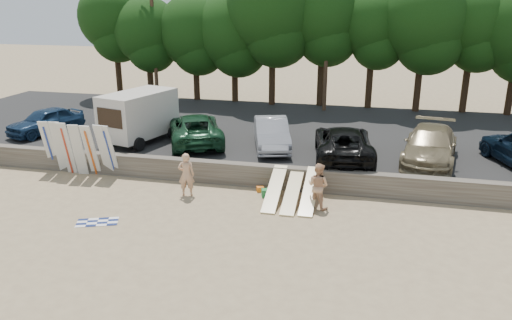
{
  "coord_description": "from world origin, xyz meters",
  "views": [
    {
      "loc": [
        5.1,
        -17.0,
        7.96
      ],
      "look_at": [
        0.38,
        3.0,
        1.21
      ],
      "focal_mm": 35.0,
      "sensor_mm": 36.0,
      "label": 1
    }
  ],
  "objects_px": {
    "box_trailer": "(139,114)",
    "car_1": "(195,129)",
    "car_2": "(272,134)",
    "beachgoer_a": "(186,175)",
    "cooler": "(266,193)",
    "car_3": "(343,143)",
    "car_4": "(430,145)",
    "car_0": "(46,121)",
    "beachgoer_b": "(318,186)"
  },
  "relations": [
    {
      "from": "car_4",
      "to": "beachgoer_a",
      "type": "bearing_deg",
      "value": -145.18
    },
    {
      "from": "car_0",
      "to": "car_1",
      "type": "relative_size",
      "value": 0.77
    },
    {
      "from": "car_4",
      "to": "beachgoer_a",
      "type": "distance_m",
      "value": 11.13
    },
    {
      "from": "car_3",
      "to": "car_4",
      "type": "distance_m",
      "value": 3.91
    },
    {
      "from": "box_trailer",
      "to": "car_4",
      "type": "height_order",
      "value": "box_trailer"
    },
    {
      "from": "car_1",
      "to": "cooler",
      "type": "bearing_deg",
      "value": 111.16
    },
    {
      "from": "box_trailer",
      "to": "car_1",
      "type": "height_order",
      "value": "box_trailer"
    },
    {
      "from": "box_trailer",
      "to": "car_3",
      "type": "relative_size",
      "value": 0.81
    },
    {
      "from": "box_trailer",
      "to": "car_2",
      "type": "xyz_separation_m",
      "value": [
        6.93,
        0.43,
        -0.71
      ]
    },
    {
      "from": "car_2",
      "to": "car_3",
      "type": "height_order",
      "value": "car_3"
    },
    {
      "from": "car_3",
      "to": "cooler",
      "type": "bearing_deg",
      "value": 45.36
    },
    {
      "from": "car_1",
      "to": "cooler",
      "type": "relative_size",
      "value": 14.5
    },
    {
      "from": "car_4",
      "to": "car_3",
      "type": "bearing_deg",
      "value": -165.05
    },
    {
      "from": "car_0",
      "to": "cooler",
      "type": "bearing_deg",
      "value": 3.63
    },
    {
      "from": "car_2",
      "to": "beachgoer_a",
      "type": "distance_m",
      "value": 5.9
    },
    {
      "from": "beachgoer_b",
      "to": "beachgoer_a",
      "type": "bearing_deg",
      "value": 24.24
    },
    {
      "from": "car_4",
      "to": "beachgoer_a",
      "type": "height_order",
      "value": "car_4"
    },
    {
      "from": "car_2",
      "to": "beachgoer_a",
      "type": "height_order",
      "value": "car_2"
    },
    {
      "from": "car_0",
      "to": "car_3",
      "type": "relative_size",
      "value": 0.76
    },
    {
      "from": "box_trailer",
      "to": "beachgoer_b",
      "type": "relative_size",
      "value": 2.44
    },
    {
      "from": "box_trailer",
      "to": "car_4",
      "type": "relative_size",
      "value": 0.82
    },
    {
      "from": "car_0",
      "to": "cooler",
      "type": "distance_m",
      "value": 14.25
    },
    {
      "from": "cooler",
      "to": "car_2",
      "type": "bearing_deg",
      "value": 79.87
    },
    {
      "from": "beachgoer_a",
      "to": "car_3",
      "type": "bearing_deg",
      "value": -158.66
    },
    {
      "from": "car_0",
      "to": "car_3",
      "type": "height_order",
      "value": "car_3"
    },
    {
      "from": "beachgoer_a",
      "to": "car_2",
      "type": "bearing_deg",
      "value": -129.8
    },
    {
      "from": "car_4",
      "to": "beachgoer_a",
      "type": "xyz_separation_m",
      "value": [
        -10.02,
        -4.8,
        -0.56
      ]
    },
    {
      "from": "car_0",
      "to": "beachgoer_a",
      "type": "relative_size",
      "value": 2.27
    },
    {
      "from": "car_2",
      "to": "car_4",
      "type": "xyz_separation_m",
      "value": [
        7.5,
        -0.5,
        0.04
      ]
    },
    {
      "from": "car_2",
      "to": "cooler",
      "type": "relative_size",
      "value": 11.97
    },
    {
      "from": "car_1",
      "to": "box_trailer",
      "type": "bearing_deg",
      "value": -16.47
    },
    {
      "from": "car_2",
      "to": "cooler",
      "type": "bearing_deg",
      "value": -97.11
    },
    {
      "from": "beachgoer_b",
      "to": "box_trailer",
      "type": "bearing_deg",
      "value": -1.93
    },
    {
      "from": "car_0",
      "to": "car_4",
      "type": "xyz_separation_m",
      "value": [
        20.22,
        -0.37,
        0.07
      ]
    },
    {
      "from": "box_trailer",
      "to": "cooler",
      "type": "height_order",
      "value": "box_trailer"
    },
    {
      "from": "box_trailer",
      "to": "beachgoer_a",
      "type": "height_order",
      "value": "box_trailer"
    },
    {
      "from": "car_2",
      "to": "car_4",
      "type": "relative_size",
      "value": 0.83
    },
    {
      "from": "car_3",
      "to": "car_4",
      "type": "bearing_deg",
      "value": 178.37
    },
    {
      "from": "box_trailer",
      "to": "car_4",
      "type": "distance_m",
      "value": 14.45
    },
    {
      "from": "car_1",
      "to": "beachgoer_a",
      "type": "xyz_separation_m",
      "value": [
        1.52,
        -5.29,
        -0.53
      ]
    },
    {
      "from": "car_1",
      "to": "car_3",
      "type": "distance_m",
      "value": 7.7
    },
    {
      "from": "car_0",
      "to": "beachgoer_b",
      "type": "xyz_separation_m",
      "value": [
        15.67,
        -5.18,
        -0.5
      ]
    },
    {
      "from": "car_1",
      "to": "car_2",
      "type": "relative_size",
      "value": 1.21
    },
    {
      "from": "car_2",
      "to": "beachgoer_a",
      "type": "relative_size",
      "value": 2.44
    },
    {
      "from": "car_1",
      "to": "car_2",
      "type": "xyz_separation_m",
      "value": [
        4.04,
        0.02,
        -0.02
      ]
    },
    {
      "from": "box_trailer",
      "to": "beachgoer_a",
      "type": "bearing_deg",
      "value": -32.6
    },
    {
      "from": "cooler",
      "to": "car_3",
      "type": "bearing_deg",
      "value": 33.58
    },
    {
      "from": "box_trailer",
      "to": "car_4",
      "type": "bearing_deg",
      "value": 14.97
    },
    {
      "from": "car_0",
      "to": "car_2",
      "type": "distance_m",
      "value": 12.72
    },
    {
      "from": "box_trailer",
      "to": "car_3",
      "type": "height_order",
      "value": "box_trailer"
    }
  ]
}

